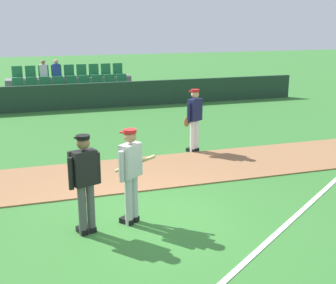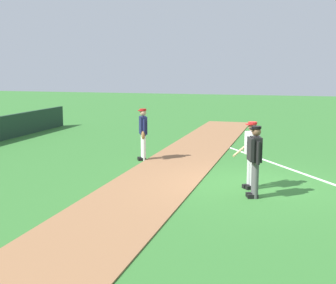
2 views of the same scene
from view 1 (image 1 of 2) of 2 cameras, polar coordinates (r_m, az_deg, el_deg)
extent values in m
plane|color=#33702D|center=(8.36, -3.05, -10.09)|extent=(80.00, 80.00, 0.00)
cube|color=#936642|center=(10.73, -6.63, -4.20)|extent=(28.00, 2.39, 0.03)
cube|color=white|center=(9.11, 16.59, -8.49)|extent=(9.80, 7.08, 0.01)
cube|color=#1E3828|center=(18.82, -11.77, 5.69)|extent=(20.00, 0.16, 1.06)
cube|color=slate|center=(20.31, -12.17, 5.28)|extent=(5.55, 2.10, 0.30)
cube|color=slate|center=(19.83, -12.10, 6.07)|extent=(5.45, 0.85, 0.40)
cube|color=#237542|center=(19.61, -18.54, 6.25)|extent=(0.44, 0.40, 0.08)
cube|color=#237542|center=(19.80, -18.60, 7.06)|extent=(0.44, 0.08, 0.50)
cube|color=#237542|center=(19.61, -16.93, 6.38)|extent=(0.44, 0.40, 0.08)
cube|color=#237542|center=(19.79, -17.00, 7.19)|extent=(0.44, 0.08, 0.50)
cube|color=#237542|center=(19.62, -15.32, 6.51)|extent=(0.44, 0.40, 0.08)
cube|color=#237542|center=(19.81, -15.40, 7.31)|extent=(0.44, 0.08, 0.50)
cube|color=#237542|center=(19.65, -13.71, 6.63)|extent=(0.44, 0.40, 0.08)
cube|color=#237542|center=(19.84, -13.80, 7.43)|extent=(0.44, 0.08, 0.50)
cube|color=#237542|center=(19.70, -12.11, 6.74)|extent=(0.44, 0.40, 0.08)
cube|color=#237542|center=(19.88, -12.21, 7.54)|extent=(0.44, 0.08, 0.50)
cube|color=#237542|center=(19.76, -10.51, 6.85)|extent=(0.44, 0.40, 0.08)
cube|color=#237542|center=(19.94, -10.63, 7.65)|extent=(0.44, 0.08, 0.50)
cube|color=#237542|center=(19.83, -8.92, 6.96)|extent=(0.44, 0.40, 0.08)
cube|color=#237542|center=(20.01, -9.05, 7.75)|extent=(0.44, 0.08, 0.50)
cube|color=#237542|center=(19.92, -7.35, 7.05)|extent=(0.44, 0.40, 0.08)
cube|color=#237542|center=(20.10, -7.49, 7.84)|extent=(0.44, 0.08, 0.50)
cube|color=#237542|center=(20.03, -5.79, 7.14)|extent=(0.44, 0.40, 0.08)
cube|color=#237542|center=(20.21, -5.94, 7.93)|extent=(0.44, 0.08, 0.50)
cube|color=slate|center=(20.61, -12.41, 7.52)|extent=(5.45, 0.85, 0.40)
cube|color=#237542|center=(20.40, -18.62, 7.71)|extent=(0.44, 0.40, 0.08)
cube|color=#237542|center=(20.59, -18.68, 8.47)|extent=(0.44, 0.08, 0.50)
cube|color=#237542|center=(20.40, -17.07, 7.83)|extent=(0.44, 0.40, 0.08)
cube|color=#237542|center=(20.59, -17.14, 8.60)|extent=(0.44, 0.08, 0.50)
cube|color=#237542|center=(20.41, -15.52, 7.96)|extent=(0.44, 0.40, 0.08)
cube|color=#237542|center=(20.60, -15.60, 8.71)|extent=(0.44, 0.08, 0.50)
cube|color=silver|center=(20.43, -15.58, 8.80)|extent=(0.32, 0.22, 0.52)
sphere|color=#9E7051|center=(20.40, -15.65, 9.78)|extent=(0.20, 0.20, 0.20)
cube|color=#237542|center=(20.44, -13.96, 8.07)|extent=(0.44, 0.40, 0.08)
cube|color=#237542|center=(20.63, -14.05, 8.83)|extent=(0.44, 0.08, 0.50)
cube|color=#263F99|center=(20.46, -14.03, 8.92)|extent=(0.32, 0.22, 0.52)
sphere|color=tan|center=(20.42, -14.09, 9.89)|extent=(0.20, 0.20, 0.20)
cube|color=#237542|center=(20.48, -12.42, 8.18)|extent=(0.44, 0.40, 0.08)
cube|color=#237542|center=(20.67, -12.52, 8.93)|extent=(0.44, 0.08, 0.50)
cube|color=#237542|center=(20.54, -10.88, 8.28)|extent=(0.44, 0.40, 0.08)
cube|color=#237542|center=(20.73, -10.99, 9.03)|extent=(0.44, 0.08, 0.50)
cube|color=#237542|center=(20.61, -9.35, 8.37)|extent=(0.44, 0.40, 0.08)
cube|color=#237542|center=(20.80, -9.47, 9.12)|extent=(0.44, 0.08, 0.50)
cube|color=#237542|center=(20.70, -7.83, 8.46)|extent=(0.44, 0.40, 0.08)
cube|color=#237542|center=(20.89, -7.96, 9.21)|extent=(0.44, 0.08, 0.50)
cube|color=#237542|center=(20.80, -6.32, 8.54)|extent=(0.44, 0.40, 0.08)
cube|color=#237542|center=(20.99, -6.46, 9.29)|extent=(0.44, 0.08, 0.50)
cylinder|color=#B2B2B2|center=(8.09, -5.04, -7.54)|extent=(0.14, 0.14, 0.90)
cylinder|color=#B2B2B2|center=(8.20, -4.33, -7.19)|extent=(0.14, 0.14, 0.90)
cube|color=black|center=(8.29, -5.30, -9.99)|extent=(0.26, 0.28, 0.10)
cube|color=black|center=(8.40, -4.60, -9.62)|extent=(0.26, 0.28, 0.10)
cube|color=#B2B2B2|center=(7.89, -4.80, -2.33)|extent=(0.45, 0.42, 0.60)
cylinder|color=#B2B2B2|center=(7.72, -5.95, -3.15)|extent=(0.09, 0.09, 0.55)
cylinder|color=#B2B2B2|center=(8.09, -3.68, -2.22)|extent=(0.09, 0.09, 0.55)
sphere|color=#9E7051|center=(7.77, -4.87, 0.69)|extent=(0.22, 0.22, 0.22)
cylinder|color=#B21919|center=(7.74, -4.89, 1.41)|extent=(0.23, 0.23, 0.06)
cube|color=#B21919|center=(7.81, -5.45, 1.29)|extent=(0.22, 0.21, 0.02)
cylinder|color=tan|center=(8.18, -4.23, -2.77)|extent=(0.69, 0.50, 0.41)
cylinder|color=#4C4C4C|center=(7.83, -10.87, -8.56)|extent=(0.14, 0.14, 0.90)
cylinder|color=#4C4C4C|center=(7.90, -9.81, -8.30)|extent=(0.14, 0.14, 0.90)
cube|color=black|center=(8.05, -10.91, -11.01)|extent=(0.20, 0.28, 0.10)
cube|color=black|center=(8.11, -9.88, -10.75)|extent=(0.20, 0.28, 0.10)
cube|color=black|center=(7.60, -10.61, -3.24)|extent=(0.45, 0.34, 0.60)
cylinder|color=black|center=(7.52, -12.30, -3.95)|extent=(0.09, 0.09, 0.55)
cylinder|color=black|center=(7.72, -8.92, -3.26)|extent=(0.09, 0.09, 0.55)
sphere|color=brown|center=(7.47, -10.77, -0.12)|extent=(0.22, 0.22, 0.22)
cylinder|color=black|center=(7.45, -10.80, 0.62)|extent=(0.23, 0.23, 0.06)
cube|color=black|center=(7.54, -11.13, 0.56)|extent=(0.21, 0.17, 0.02)
cube|color=black|center=(7.71, -11.03, -2.99)|extent=(0.44, 0.22, 0.56)
cylinder|color=white|center=(12.40, 3.14, 0.68)|extent=(0.14, 0.14, 0.90)
cylinder|color=white|center=(12.52, 3.62, 0.81)|extent=(0.14, 0.14, 0.90)
cube|color=black|center=(12.54, 2.91, -1.04)|extent=(0.23, 0.29, 0.10)
cube|color=black|center=(12.66, 3.38, -0.89)|extent=(0.23, 0.29, 0.10)
cube|color=#191E47|center=(12.29, 3.44, 4.13)|extent=(0.46, 0.39, 0.60)
cylinder|color=#191E47|center=(12.11, 2.67, 3.73)|extent=(0.09, 0.09, 0.55)
cylinder|color=#191E47|center=(12.49, 4.18, 4.06)|extent=(0.09, 0.09, 0.55)
sphere|color=tan|center=(12.21, 3.47, 6.11)|extent=(0.22, 0.22, 0.22)
cylinder|color=#B21919|center=(12.20, 3.48, 6.57)|extent=(0.23, 0.23, 0.06)
cube|color=#B21919|center=(12.27, 3.12, 6.48)|extent=(0.22, 0.19, 0.02)
ellipsoid|color=brown|center=(12.18, 2.41, 2.60)|extent=(0.23, 0.20, 0.28)
camera|label=2|loc=(11.94, -76.00, 1.69)|focal=48.84mm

